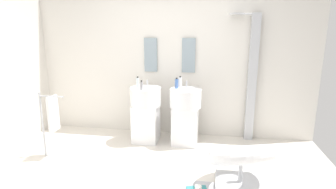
# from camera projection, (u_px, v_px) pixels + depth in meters

# --- Properties ---
(ground_plane) EXTENTS (4.80, 3.60, 0.04)m
(ground_plane) POSITION_uv_depth(u_px,v_px,m) (148.00, 181.00, 3.28)
(ground_plane) COLOR silver
(rear_partition) EXTENTS (4.80, 0.10, 2.60)m
(rear_partition) POSITION_uv_depth(u_px,v_px,m) (170.00, 60.00, 4.56)
(rear_partition) COLOR silver
(rear_partition) RESTS_ON ground_plane
(pedestal_sink_left) EXTENTS (0.49, 0.49, 1.00)m
(pedestal_sink_left) POSITION_uv_depth(u_px,v_px,m) (146.00, 112.00, 4.34)
(pedestal_sink_left) COLOR white
(pedestal_sink_left) RESTS_ON ground_plane
(pedestal_sink_right) EXTENTS (0.49, 0.49, 1.00)m
(pedestal_sink_right) POSITION_uv_depth(u_px,v_px,m) (185.00, 114.00, 4.24)
(pedestal_sink_right) COLOR white
(pedestal_sink_right) RESTS_ON ground_plane
(vanity_mirror_left) EXTENTS (0.22, 0.03, 0.56)m
(vanity_mirror_left) POSITION_uv_depth(u_px,v_px,m) (151.00, 55.00, 4.53)
(vanity_mirror_left) COLOR #8C9EA8
(vanity_mirror_right) EXTENTS (0.22, 0.03, 0.56)m
(vanity_mirror_right) POSITION_uv_depth(u_px,v_px,m) (189.00, 55.00, 4.43)
(vanity_mirror_right) COLOR #8C9EA8
(shower_column) EXTENTS (0.49, 0.24, 2.05)m
(shower_column) POSITION_uv_depth(u_px,v_px,m) (251.00, 76.00, 4.28)
(shower_column) COLOR #B7BABF
(shower_column) RESTS_ON ground_plane
(lounge_chair) EXTENTS (1.03, 1.03, 0.65)m
(lounge_chair) POSITION_uv_depth(u_px,v_px,m) (241.00, 159.00, 3.05)
(lounge_chair) COLOR #B7BABF
(lounge_chair) RESTS_ON ground_plane
(towel_rack) EXTENTS (0.37, 0.22, 0.95)m
(towel_rack) POSITION_uv_depth(u_px,v_px,m) (51.00, 115.00, 3.74)
(towel_rack) COLOR #B7BABF
(towel_rack) RESTS_ON ground_plane
(soap_bottle_clear) EXTENTS (0.05, 0.05, 0.19)m
(soap_bottle_clear) POSITION_uv_depth(u_px,v_px,m) (138.00, 83.00, 4.18)
(soap_bottle_clear) COLOR silver
(soap_bottle_clear) RESTS_ON pedestal_sink_left
(soap_bottle_white) EXTENTS (0.05, 0.05, 0.18)m
(soap_bottle_white) POSITION_uv_depth(u_px,v_px,m) (180.00, 82.00, 4.25)
(soap_bottle_white) COLOR white
(soap_bottle_white) RESTS_ON pedestal_sink_right
(soap_bottle_grey) EXTENTS (0.04, 0.04, 0.15)m
(soap_bottle_grey) POSITION_uv_depth(u_px,v_px,m) (142.00, 86.00, 4.06)
(soap_bottle_grey) COLOR #99999E
(soap_bottle_grey) RESTS_ON pedestal_sink_left
(soap_bottle_blue) EXTENTS (0.05, 0.05, 0.17)m
(soap_bottle_blue) POSITION_uv_depth(u_px,v_px,m) (177.00, 83.00, 4.17)
(soap_bottle_blue) COLOR #4C72B7
(soap_bottle_blue) RESTS_ON pedestal_sink_right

